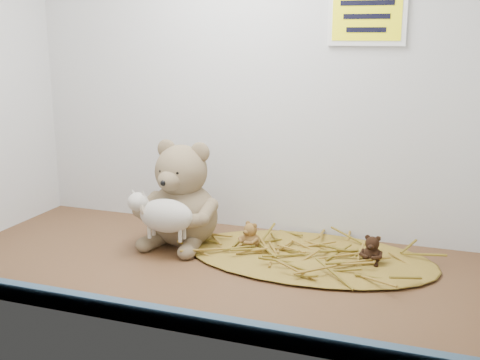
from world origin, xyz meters
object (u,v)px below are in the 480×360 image
(toy_lamb, at_px, (166,216))
(mini_teddy_tan, at_px, (251,234))
(mini_teddy_brown, at_px, (372,248))
(main_teddy, at_px, (183,193))

(toy_lamb, bearing_deg, mini_teddy_tan, 27.77)
(toy_lamb, relative_size, mini_teddy_tan, 2.62)
(mini_teddy_tan, xyz_separation_m, mini_teddy_brown, (0.29, 0.00, -0.00))
(main_teddy, xyz_separation_m, mini_teddy_tan, (0.18, -0.00, -0.09))
(mini_teddy_brown, bearing_deg, main_teddy, -176.03)
(toy_lamb, bearing_deg, mini_teddy_brown, 11.70)
(toy_lamb, xyz_separation_m, mini_teddy_tan, (0.18, 0.09, -0.05))
(main_teddy, distance_m, mini_teddy_brown, 0.47)
(main_teddy, relative_size, toy_lamb, 1.51)
(main_teddy, xyz_separation_m, toy_lamb, (0.00, -0.09, -0.03))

